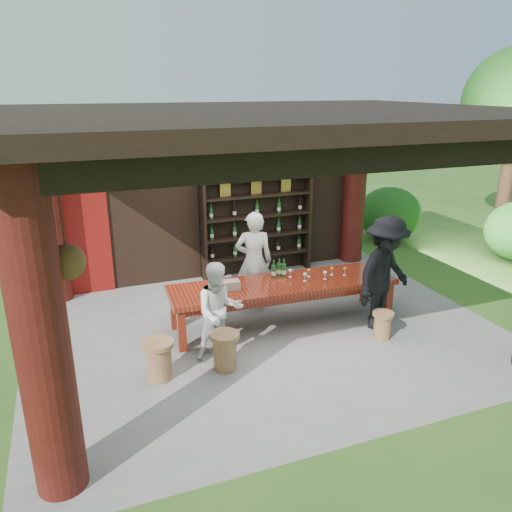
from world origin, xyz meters
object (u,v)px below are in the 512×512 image
object	(u,v)px
stool_near_left	(225,350)
guest_woman	(219,311)
tasting_table	(283,289)
guest_man	(385,274)
wine_shelf	(257,226)
stool_far_left	(159,359)
stool_near_right	(382,324)
host	(254,261)
napkin_basket	(231,285)

from	to	relation	value
stool_near_left	guest_woman	size ratio (longest dim) A/B	0.37
tasting_table	guest_man	size ratio (longest dim) A/B	2.00
stool_near_left	guest_man	distance (m)	2.87
wine_shelf	stool_far_left	bearing A→B (deg)	-129.24
stool_near_right	host	xyz separation A→B (m)	(-1.50, 1.79, 0.65)
host	guest_man	bearing A→B (deg)	154.93
wine_shelf	host	size ratio (longest dim) A/B	1.32
stool_near_left	guest_man	world-z (taller)	guest_man
wine_shelf	guest_man	distance (m)	3.25
guest_woman	stool_near_right	bearing A→B (deg)	-4.54
stool_far_left	stool_near_left	bearing A→B (deg)	-5.15
tasting_table	stool_near_left	world-z (taller)	tasting_table
host	napkin_basket	bearing A→B (deg)	64.79
stool_near_right	guest_man	bearing A→B (deg)	59.21
wine_shelf	guest_woman	xyz separation A→B (m)	(-1.74, -3.01, -0.31)
stool_near_left	stool_near_right	bearing A→B (deg)	-0.56
tasting_table	host	distance (m)	0.85
stool_far_left	napkin_basket	distance (m)	1.73
tasting_table	guest_man	world-z (taller)	guest_man
host	stool_near_left	bearing A→B (deg)	74.73
napkin_basket	host	bearing A→B (deg)	48.20
stool_far_left	guest_woman	xyz separation A→B (m)	(0.94, 0.27, 0.44)
guest_woman	napkin_basket	distance (m)	0.80
guest_man	guest_woman	bearing A→B (deg)	155.58
wine_shelf	guest_man	world-z (taller)	wine_shelf
guest_woman	guest_man	world-z (taller)	guest_man
stool_near_left	stool_far_left	distance (m)	0.91
guest_man	host	bearing A→B (deg)	115.46
wine_shelf	napkin_basket	xyz separation A→B (m)	(-1.33, -2.33, -0.22)
wine_shelf	guest_woman	distance (m)	3.49
host	napkin_basket	distance (m)	0.99
host	guest_woman	distance (m)	1.78
host	guest_woman	xyz separation A→B (m)	(-1.07, -1.42, -0.16)
stool_near_left	host	bearing A→B (deg)	58.14
guest_man	napkin_basket	bearing A→B (deg)	139.12
tasting_table	stool_near_left	xyz separation A→B (m)	(-1.32, -0.99, -0.35)
guest_man	stool_near_left	bearing A→B (deg)	162.78
wine_shelf	guest_woman	world-z (taller)	wine_shelf
tasting_table	napkin_basket	world-z (taller)	napkin_basket
tasting_table	stool_near_right	distance (m)	1.68
stool_far_left	guest_woman	world-z (taller)	guest_woman
stool_near_left	host	world-z (taller)	host
stool_near_left	guest_man	bearing A→B (deg)	5.66
stool_near_right	stool_far_left	bearing A→B (deg)	178.24
stool_near_right	stool_far_left	distance (m)	3.51
wine_shelf	napkin_basket	distance (m)	2.69
tasting_table	stool_near_left	size ratio (longest dim) A/B	6.93
wine_shelf	stool_near_left	world-z (taller)	wine_shelf
guest_woman	guest_man	size ratio (longest dim) A/B	0.77
host	napkin_basket	xyz separation A→B (m)	(-0.66, -0.73, -0.07)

